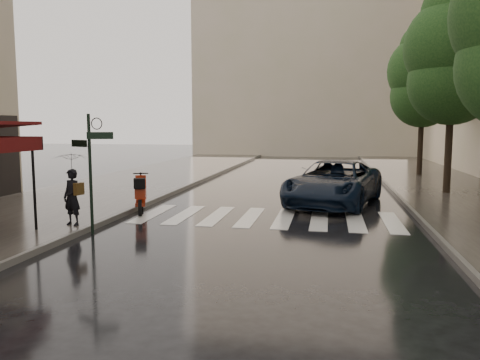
% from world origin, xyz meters
% --- Properties ---
extents(ground, '(120.00, 120.00, 0.00)m').
position_xyz_m(ground, '(0.00, 0.00, 0.00)').
color(ground, black).
rests_on(ground, ground).
extents(sidewalk_near, '(6.00, 60.00, 0.12)m').
position_xyz_m(sidewalk_near, '(-4.50, 12.00, 0.06)').
color(sidewalk_near, '#38332D').
rests_on(sidewalk_near, ground).
extents(sidewalk_far, '(5.50, 60.00, 0.12)m').
position_xyz_m(sidewalk_far, '(10.25, 12.00, 0.06)').
color(sidewalk_far, '#38332D').
rests_on(sidewalk_far, ground).
extents(curb_near, '(0.12, 60.00, 0.16)m').
position_xyz_m(curb_near, '(-1.45, 12.00, 0.07)').
color(curb_near, '#595651').
rests_on(curb_near, ground).
extents(curb_far, '(0.12, 60.00, 0.16)m').
position_xyz_m(curb_far, '(7.45, 12.00, 0.07)').
color(curb_far, '#595651').
rests_on(curb_far, ground).
extents(crosswalk, '(7.85, 3.20, 0.01)m').
position_xyz_m(crosswalk, '(2.98, 6.00, 0.01)').
color(crosswalk, silver).
rests_on(crosswalk, ground).
extents(signpost, '(1.17, 0.29, 3.10)m').
position_xyz_m(signpost, '(-1.19, 3.00, 1.83)').
color(signpost, black).
rests_on(signpost, ground).
extents(backdrop_building, '(22.00, 6.00, 20.00)m').
position_xyz_m(backdrop_building, '(3.00, 38.00, 10.00)').
color(backdrop_building, '#BCB390').
rests_on(backdrop_building, ground).
extents(tree_mid, '(3.80, 3.80, 8.34)m').
position_xyz_m(tree_mid, '(9.50, 12.00, 5.59)').
color(tree_mid, black).
rests_on(tree_mid, sidewalk_far).
extents(tree_far, '(3.80, 3.80, 8.16)m').
position_xyz_m(tree_far, '(9.70, 19.00, 5.46)').
color(tree_far, black).
rests_on(tree_far, sidewalk_far).
extents(pedestrian_with_umbrella, '(1.11, 1.12, 2.38)m').
position_xyz_m(pedestrian_with_umbrella, '(-2.00, 3.44, 1.70)').
color(pedestrian_with_umbrella, black).
rests_on(pedestrian_with_umbrella, sidewalk_near).
extents(scooter, '(0.91, 1.78, 1.23)m').
position_xyz_m(scooter, '(-1.17, 6.10, 0.57)').
color(scooter, black).
rests_on(scooter, ground).
extents(parked_car, '(3.93, 6.11, 1.57)m').
position_xyz_m(parked_car, '(5.00, 8.91, 0.78)').
color(parked_car, black).
rests_on(parked_car, ground).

